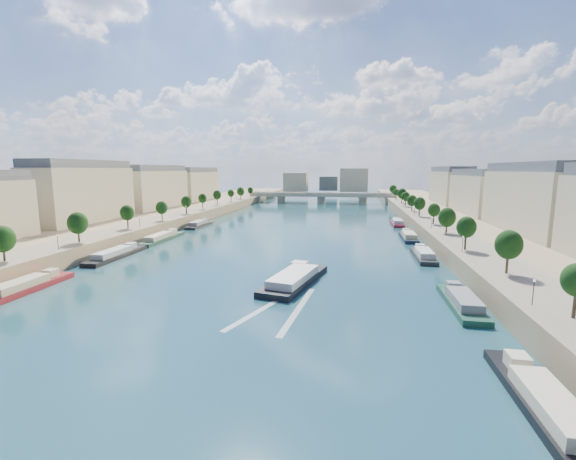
% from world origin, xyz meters
% --- Properties ---
extents(ground, '(700.00, 700.00, 0.00)m').
position_xyz_m(ground, '(0.00, 100.00, 0.00)').
color(ground, '#0D383B').
rests_on(ground, ground).
extents(quay_left, '(44.00, 520.00, 5.00)m').
position_xyz_m(quay_left, '(-72.00, 100.00, 2.50)').
color(quay_left, '#9E8460').
rests_on(quay_left, ground).
extents(quay_right, '(44.00, 520.00, 5.00)m').
position_xyz_m(quay_right, '(72.00, 100.00, 2.50)').
color(quay_right, '#9E8460').
rests_on(quay_right, ground).
extents(pave_left, '(14.00, 520.00, 0.10)m').
position_xyz_m(pave_left, '(-57.00, 100.00, 5.05)').
color(pave_left, gray).
rests_on(pave_left, quay_left).
extents(pave_right, '(14.00, 520.00, 0.10)m').
position_xyz_m(pave_right, '(57.00, 100.00, 5.05)').
color(pave_right, gray).
rests_on(pave_right, quay_right).
extents(trees_left, '(4.80, 268.80, 8.26)m').
position_xyz_m(trees_left, '(-55.00, 102.00, 10.48)').
color(trees_left, '#382B1E').
rests_on(trees_left, ground).
extents(trees_right, '(4.80, 268.80, 8.26)m').
position_xyz_m(trees_right, '(55.00, 110.00, 10.48)').
color(trees_right, '#382B1E').
rests_on(trees_right, ground).
extents(lamps_left, '(0.36, 200.36, 4.28)m').
position_xyz_m(lamps_left, '(-52.50, 90.00, 7.78)').
color(lamps_left, black).
rests_on(lamps_left, ground).
extents(lamps_right, '(0.36, 200.36, 4.28)m').
position_xyz_m(lamps_right, '(52.50, 105.00, 7.78)').
color(lamps_right, black).
rests_on(lamps_right, ground).
extents(buildings_left, '(16.00, 226.00, 23.20)m').
position_xyz_m(buildings_left, '(-85.00, 112.00, 16.45)').
color(buildings_left, '#B8AD8D').
rests_on(buildings_left, ground).
extents(buildings_right, '(16.00, 226.00, 23.20)m').
position_xyz_m(buildings_right, '(85.00, 112.00, 16.45)').
color(buildings_right, '#B8AD8D').
rests_on(buildings_right, ground).
extents(skyline, '(79.00, 42.00, 22.00)m').
position_xyz_m(skyline, '(3.19, 319.52, 14.66)').
color(skyline, '#B8AD8D').
rests_on(skyline, ground).
extents(bridge, '(112.00, 12.00, 8.15)m').
position_xyz_m(bridge, '(0.00, 243.71, 5.08)').
color(bridge, '#C1B79E').
rests_on(bridge, ground).
extents(tour_barge, '(13.42, 27.90, 3.72)m').
position_xyz_m(tour_barge, '(11.38, 27.06, 1.00)').
color(tour_barge, black).
rests_on(tour_barge, ground).
extents(wake, '(13.26, 25.99, 0.04)m').
position_xyz_m(wake, '(11.38, 10.43, 0.02)').
color(wake, silver).
rests_on(wake, ground).
extents(moored_barges_left, '(5.00, 149.91, 3.60)m').
position_xyz_m(moored_barges_left, '(-45.50, 44.43, 0.84)').
color(moored_barges_left, black).
rests_on(moored_barges_left, ground).
extents(moored_barges_right, '(5.00, 166.28, 3.60)m').
position_xyz_m(moored_barges_right, '(45.50, 52.84, 0.84)').
color(moored_barges_right, black).
rests_on(moored_barges_right, ground).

